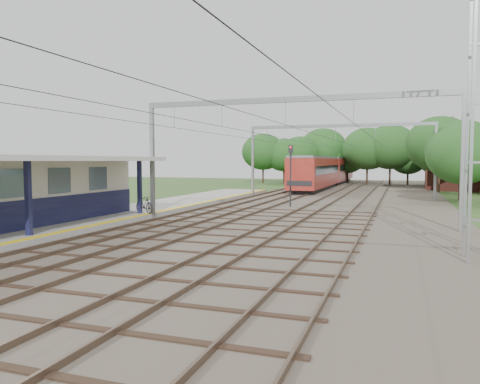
% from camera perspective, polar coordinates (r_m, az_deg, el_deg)
% --- Properties ---
extents(ground, '(160.00, 160.00, 0.00)m').
position_cam_1_polar(ground, '(13.99, -23.58, -11.22)').
color(ground, '#2D4C1E').
rests_on(ground, ground).
extents(ballast_bed, '(18.00, 90.00, 0.10)m').
position_cam_1_polar(ballast_bed, '(40.37, 11.64, -1.23)').
color(ballast_bed, '#473D33').
rests_on(ballast_bed, ground).
extents(platform, '(5.00, 52.00, 0.35)m').
position_cam_1_polar(platform, '(29.36, -15.78, -2.93)').
color(platform, gray).
rests_on(platform, ground).
extents(yellow_stripe, '(0.45, 52.00, 0.01)m').
position_cam_1_polar(yellow_stripe, '(28.11, -12.02, -2.79)').
color(yellow_stripe, yellow).
rests_on(yellow_stripe, platform).
extents(rail_tracks, '(11.80, 88.00, 0.15)m').
position_cam_1_polar(rail_tracks, '(40.76, 8.15, -0.97)').
color(rail_tracks, brown).
rests_on(rail_tracks, ballast_bed).
extents(catenary_system, '(17.22, 88.00, 7.00)m').
position_cam_1_polar(catenary_system, '(35.70, 9.77, 6.92)').
color(catenary_system, gray).
rests_on(catenary_system, ground).
extents(tree_band, '(31.72, 30.88, 8.82)m').
position_cam_1_polar(tree_band, '(67.23, 14.61, 4.87)').
color(tree_band, '#382619').
rests_on(tree_band, ground).
extents(house_far, '(8.00, 6.12, 8.66)m').
position_cam_1_polar(house_far, '(62.24, 25.44, 3.16)').
color(house_far, brown).
rests_on(house_far, ground).
extents(bicycle, '(1.87, 1.30, 1.10)m').
position_cam_1_polar(bicycle, '(29.09, -11.61, -1.48)').
color(bicycle, black).
rests_on(bicycle, platform).
extents(train, '(3.05, 37.94, 3.99)m').
position_cam_1_polar(train, '(65.78, 10.66, 2.60)').
color(train, black).
rests_on(train, ballast_bed).
extents(signal_post, '(0.37, 0.33, 4.71)m').
position_cam_1_polar(signal_post, '(35.12, 6.19, 2.98)').
color(signal_post, black).
rests_on(signal_post, ground).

